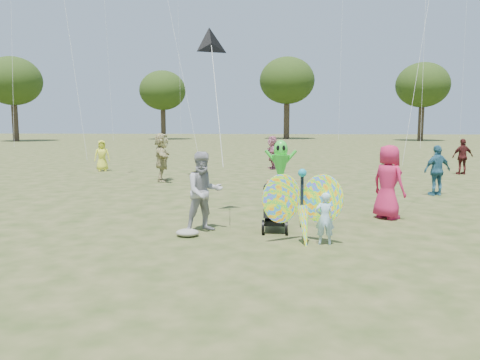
# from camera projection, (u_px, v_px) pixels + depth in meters

# --- Properties ---
(ground) EXTENTS (160.00, 160.00, 0.00)m
(ground) POSITION_uv_depth(u_px,v_px,m) (245.00, 251.00, 8.39)
(ground) COLOR #51592B
(ground) RESTS_ON ground
(child_girl) EXTENTS (0.36, 0.24, 1.00)m
(child_girl) POSITION_uv_depth(u_px,v_px,m) (325.00, 219.00, 8.79)
(child_girl) COLOR #A4D0E8
(child_girl) RESTS_ON ground
(adult_man) EXTENTS (1.02, 0.94, 1.69)m
(adult_man) POSITION_uv_depth(u_px,v_px,m) (204.00, 192.00, 9.84)
(adult_man) COLOR #99989E
(adult_man) RESTS_ON ground
(grey_bag) EXTENTS (0.47, 0.38, 0.15)m
(grey_bag) POSITION_uv_depth(u_px,v_px,m) (187.00, 233.00, 9.47)
(grey_bag) COLOR gray
(grey_bag) RESTS_ON ground
(crowd_a) EXTENTS (0.98, 1.03, 1.77)m
(crowd_a) POSITION_uv_depth(u_px,v_px,m) (388.00, 182.00, 11.12)
(crowd_a) COLOR #B91D49
(crowd_a) RESTS_ON ground
(crowd_c) EXTENTS (1.01, 0.69, 1.59)m
(crowd_c) POSITION_uv_depth(u_px,v_px,m) (437.00, 170.00, 14.64)
(crowd_c) COLOR #2E6680
(crowd_c) RESTS_ON ground
(crowd_d) EXTENTS (0.89, 1.82, 1.88)m
(crowd_d) POSITION_uv_depth(u_px,v_px,m) (162.00, 157.00, 18.07)
(crowd_d) COLOR tan
(crowd_d) RESTS_ON ground
(crowd_g) EXTENTS (0.83, 0.68, 1.45)m
(crowd_g) POSITION_uv_depth(u_px,v_px,m) (102.00, 156.00, 21.91)
(crowd_g) COLOR yellow
(crowd_g) RESTS_ON ground
(crowd_h) EXTENTS (0.97, 0.53, 1.58)m
(crowd_h) POSITION_uv_depth(u_px,v_px,m) (463.00, 157.00, 20.46)
(crowd_h) COLOR #461717
(crowd_h) RESTS_ON ground
(crowd_j) EXTENTS (0.72, 1.56, 1.62)m
(crowd_j) POSITION_uv_depth(u_px,v_px,m) (272.00, 152.00, 22.91)
(crowd_j) COLOR #B1657A
(crowd_j) RESTS_ON ground
(jogging_stroller) EXTENTS (0.53, 1.06, 1.09)m
(jogging_stroller) POSITION_uv_depth(u_px,v_px,m) (275.00, 202.00, 9.94)
(jogging_stroller) COLOR black
(jogging_stroller) RESTS_ON ground
(butterfly_kite) EXTENTS (1.74, 0.75, 1.63)m
(butterfly_kite) POSITION_uv_depth(u_px,v_px,m) (303.00, 207.00, 8.83)
(butterfly_kite) COLOR red
(butterfly_kite) RESTS_ON ground
(delta_kite_rig) EXTENTS (0.89, 1.61, 3.15)m
(delta_kite_rig) POSITION_uv_depth(u_px,v_px,m) (211.00, 45.00, 10.79)
(delta_kite_rig) COLOR black
(delta_kite_rig) RESTS_ON ground
(alien_kite) EXTENTS (1.12, 0.69, 1.74)m
(alien_kite) POSITION_uv_depth(u_px,v_px,m) (281.00, 164.00, 14.76)
(alien_kite) COLOR green
(alien_kite) RESTS_ON ground
(tree_line) EXTENTS (91.78, 33.60, 10.79)m
(tree_line) POSITION_uv_depth(u_px,v_px,m) (304.00, 80.00, 51.78)
(tree_line) COLOR #3A2D21
(tree_line) RESTS_ON ground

